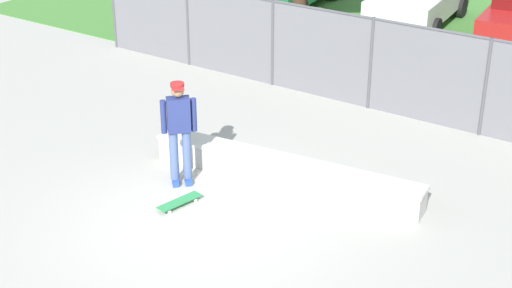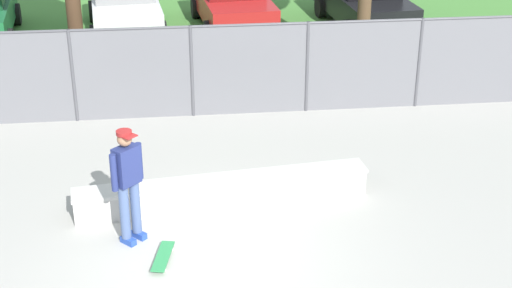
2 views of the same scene
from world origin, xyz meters
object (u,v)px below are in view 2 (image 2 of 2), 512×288
object	(u,v)px
skateboarder	(128,181)
car_white	(125,3)
concrete_ledge	(223,191)
skateboard	(163,256)

from	to	relation	value
skateboarder	car_white	xyz separation A→B (m)	(-0.53, 11.19, -0.19)
skateboarder	concrete_ledge	bearing A→B (deg)	33.49
skateboarder	skateboard	size ratio (longest dim) A/B	2.23
concrete_ledge	skateboard	bearing A→B (deg)	-122.10
skateboarder	skateboard	xyz separation A→B (m)	(0.47, -0.63, -0.96)
concrete_ledge	skateboarder	xyz separation A→B (m)	(-1.47, -0.98, 0.79)
skateboard	car_white	xyz separation A→B (m)	(-1.00, 11.82, 0.77)
skateboarder	skateboard	world-z (taller)	skateboarder
skateboard	car_white	world-z (taller)	car_white
concrete_ledge	car_white	xyz separation A→B (m)	(-2.01, 10.22, 0.60)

